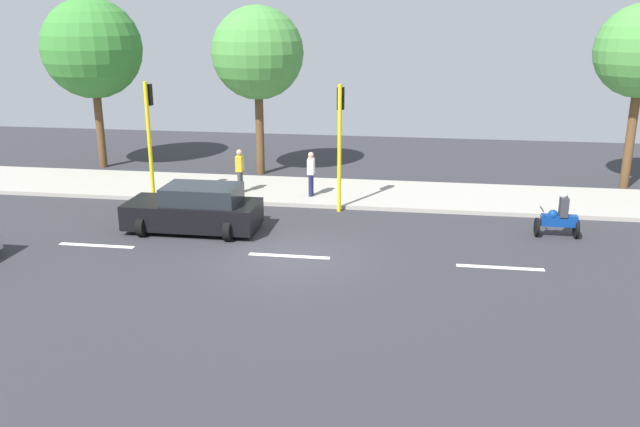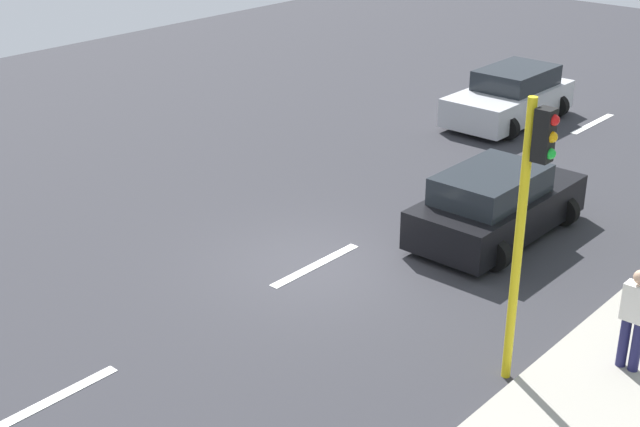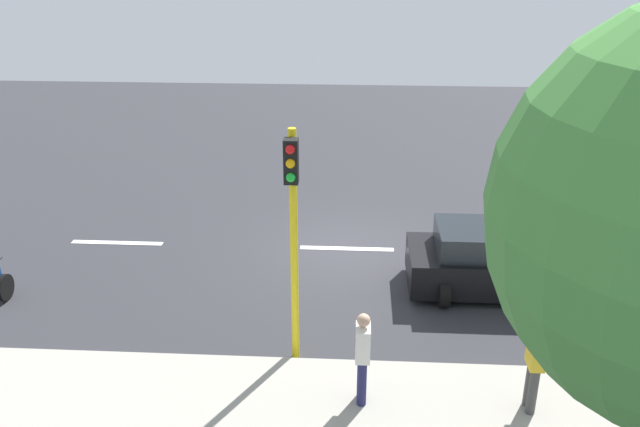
# 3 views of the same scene
# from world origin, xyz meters

# --- Properties ---
(ground_plane) EXTENTS (40.00, 60.00, 0.10)m
(ground_plane) POSITION_xyz_m (0.00, 0.00, -0.05)
(ground_plane) COLOR #2D2D33
(sidewalk) EXTENTS (4.00, 60.00, 0.15)m
(sidewalk) POSITION_xyz_m (7.00, 0.00, 0.07)
(sidewalk) COLOR #9E998E
(sidewalk) RESTS_ON ground
(lane_stripe_north) EXTENTS (0.20, 2.40, 0.01)m
(lane_stripe_north) POSITION_xyz_m (0.00, -6.00, 0.01)
(lane_stripe_north) COLOR white
(lane_stripe_north) RESTS_ON ground
(lane_stripe_mid) EXTENTS (0.20, 2.40, 0.01)m
(lane_stripe_mid) POSITION_xyz_m (0.00, 0.00, 0.01)
(lane_stripe_mid) COLOR white
(lane_stripe_mid) RESTS_ON ground
(lane_stripe_south) EXTENTS (0.20, 2.40, 0.01)m
(lane_stripe_south) POSITION_xyz_m (0.00, 6.00, 0.01)
(lane_stripe_south) COLOR white
(lane_stripe_south) RESTS_ON ground
(car_black) EXTENTS (2.26, 4.28, 1.52)m
(car_black) POSITION_xyz_m (1.88, 3.48, 0.71)
(car_black) COLOR black
(car_black) RESTS_ON ground
(motorcycle) EXTENTS (0.60, 1.30, 1.53)m
(motorcycle) POSITION_xyz_m (2.98, -8.07, 0.64)
(motorcycle) COLOR black
(motorcycle) RESTS_ON ground
(pedestrian_near_signal) EXTENTS (0.40, 0.24, 1.69)m
(pedestrian_near_signal) POSITION_xyz_m (6.14, 0.37, 1.06)
(pedestrian_near_signal) COLOR #1E1E4C
(pedestrian_near_signal) RESTS_ON sidewalk
(pedestrian_by_tree) EXTENTS (0.40, 0.24, 1.69)m
(pedestrian_by_tree) POSITION_xyz_m (6.19, 3.16, 1.06)
(pedestrian_by_tree) COLOR #3F3F3F
(pedestrian_by_tree) RESTS_ON sidewalk
(traffic_light_corner) EXTENTS (0.49, 0.24, 4.50)m
(traffic_light_corner) POSITION_xyz_m (4.85, -0.87, 2.93)
(traffic_light_corner) COLOR yellow
(traffic_light_corner) RESTS_ON ground
(traffic_light_midblock) EXTENTS (0.49, 0.24, 4.50)m
(traffic_light_midblock) POSITION_xyz_m (4.85, 6.11, 2.93)
(traffic_light_midblock) COLOR yellow
(traffic_light_midblock) RESTS_ON ground
(street_tree_north) EXTENTS (4.36, 4.36, 7.52)m
(street_tree_north) POSITION_xyz_m (10.18, 10.80, 5.32)
(street_tree_north) COLOR brown
(street_tree_north) RESTS_ON ground
(street_tree_south) EXTENTS (3.89, 3.89, 7.17)m
(street_tree_south) POSITION_xyz_m (9.96, 3.27, 5.19)
(street_tree_south) COLOR brown
(street_tree_south) RESTS_ON ground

